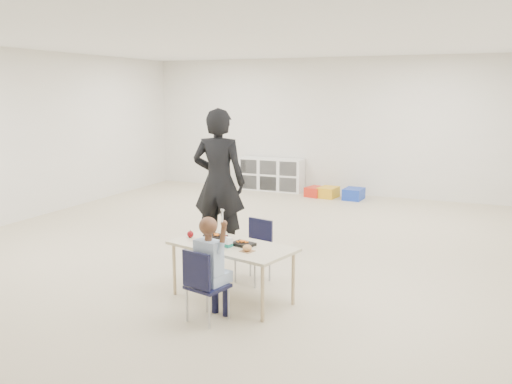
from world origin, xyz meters
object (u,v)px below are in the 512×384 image
at_px(cubby_shelf, 271,174).
at_px(chair_near, 208,285).
at_px(table, 232,272).
at_px(adult, 219,182).
at_px(child, 207,264).

bearing_deg(cubby_shelf, chair_near, -73.51).
relative_size(table, adult, 0.73).
xyz_separation_m(table, chair_near, (0.01, -0.56, 0.05)).
bearing_deg(adult, child, 105.23).
relative_size(table, chair_near, 1.98).
height_order(chair_near, child, child).
height_order(table, cubby_shelf, cubby_shelf).
xyz_separation_m(child, adult, (-0.88, 1.97, 0.40)).
distance_m(child, cubby_shelf, 6.83).
bearing_deg(adult, chair_near, 105.23).
bearing_deg(adult, table, 112.66).
xyz_separation_m(chair_near, cubby_shelf, (-1.94, 6.54, -0.00)).
distance_m(chair_near, adult, 2.24).
xyz_separation_m(table, child, (0.01, -0.56, 0.26)).
height_order(chair_near, adult, adult).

